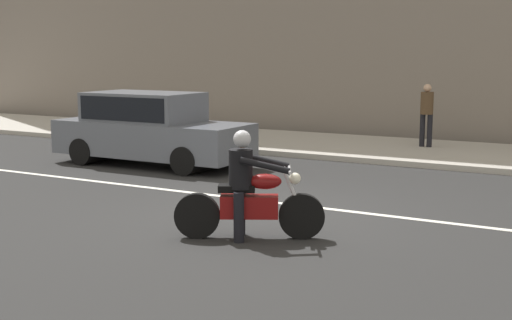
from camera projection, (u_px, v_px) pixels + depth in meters
ground_plane at (270, 215)px, 11.23m from camera, size 80.00×80.00×0.00m
sidewalk_slab at (412, 151)px, 18.12m from camera, size 40.00×4.40×0.14m
lane_marking_stripe at (344, 211)px, 11.55m from camera, size 18.00×0.14×0.01m
motorcycle_with_rider_black_leather at (248, 195)px, 9.74m from camera, size 1.96×1.14×1.56m
parked_sedan_slate_gray at (149, 128)px, 16.20m from camera, size 4.77×1.82×1.72m
pedestrian_bystander at (427, 110)px, 18.30m from camera, size 0.34×0.34×1.68m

